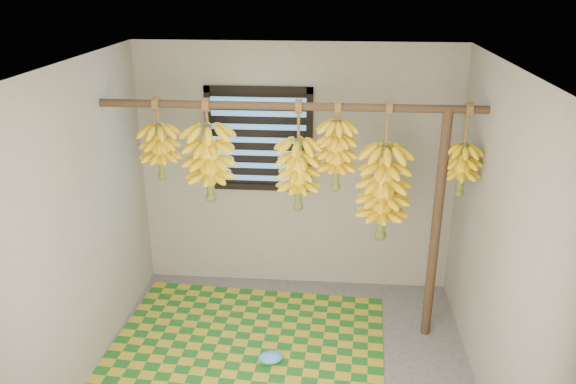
# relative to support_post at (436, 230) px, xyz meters

# --- Properties ---
(floor) EXTENTS (3.00, 3.00, 0.01)m
(floor) POSITION_rel_support_post_xyz_m (-1.20, -0.70, -1.00)
(floor) COLOR #4D4D4D
(floor) RESTS_ON ground
(ceiling) EXTENTS (3.00, 3.00, 0.01)m
(ceiling) POSITION_rel_support_post_xyz_m (-1.20, -0.70, 1.40)
(ceiling) COLOR silver
(ceiling) RESTS_ON wall_back
(wall_back) EXTENTS (3.00, 0.01, 2.40)m
(wall_back) POSITION_rel_support_post_xyz_m (-1.20, 0.80, 0.20)
(wall_back) COLOR gray
(wall_back) RESTS_ON floor
(wall_left) EXTENTS (0.01, 3.00, 2.40)m
(wall_left) POSITION_rel_support_post_xyz_m (-2.71, -0.70, 0.20)
(wall_left) COLOR gray
(wall_left) RESTS_ON floor
(wall_right) EXTENTS (0.01, 3.00, 2.40)m
(wall_right) POSITION_rel_support_post_xyz_m (0.30, -0.70, 0.20)
(wall_right) COLOR gray
(wall_right) RESTS_ON floor
(window) EXTENTS (1.00, 0.04, 1.00)m
(window) POSITION_rel_support_post_xyz_m (-1.55, 0.78, 0.50)
(window) COLOR black
(window) RESTS_ON wall_back
(hanging_pole) EXTENTS (3.00, 0.06, 0.06)m
(hanging_pole) POSITION_rel_support_post_xyz_m (-1.20, 0.00, 1.00)
(hanging_pole) COLOR #473021
(hanging_pole) RESTS_ON wall_left
(support_post) EXTENTS (0.08, 0.08, 2.00)m
(support_post) POSITION_rel_support_post_xyz_m (0.00, 0.00, 0.00)
(support_post) COLOR #473021
(support_post) RESTS_ON floor
(woven_mat) EXTENTS (2.39, 1.96, 0.01)m
(woven_mat) POSITION_rel_support_post_xyz_m (-1.54, -0.35, -0.99)
(woven_mat) COLOR #1A5A1C
(woven_mat) RESTS_ON floor
(plastic_bag) EXTENTS (0.23, 0.19, 0.08)m
(plastic_bag) POSITION_rel_support_post_xyz_m (-1.31, -0.52, -0.95)
(plastic_bag) COLOR #3993D8
(plastic_bag) RESTS_ON woven_mat
(banana_bunch_a) EXTENTS (0.31, 0.31, 0.67)m
(banana_bunch_a) POSITION_rel_support_post_xyz_m (-2.25, 0.00, 0.61)
(banana_bunch_a) COLOR brown
(banana_bunch_a) RESTS_ON hanging_pole
(banana_bunch_b) EXTENTS (0.40, 0.40, 0.85)m
(banana_bunch_b) POSITION_rel_support_post_xyz_m (-1.85, 0.00, 0.52)
(banana_bunch_b) COLOR brown
(banana_bunch_b) RESTS_ON hanging_pole
(banana_bunch_c) EXTENTS (0.34, 0.34, 0.90)m
(banana_bunch_c) POSITION_rel_support_post_xyz_m (-1.13, 0.00, 0.45)
(banana_bunch_c) COLOR brown
(banana_bunch_c) RESTS_ON hanging_pole
(banana_bunch_d) EXTENTS (0.30, 0.30, 0.72)m
(banana_bunch_d) POSITION_rel_support_post_xyz_m (-0.83, 0.00, 0.61)
(banana_bunch_d) COLOR brown
(banana_bunch_d) RESTS_ON hanging_pole
(banana_bunch_e) EXTENTS (0.38, 0.38, 1.14)m
(banana_bunch_e) POSITION_rel_support_post_xyz_m (-0.45, 0.00, 0.31)
(banana_bunch_e) COLOR brown
(banana_bunch_e) RESTS_ON hanging_pole
(banana_bunch_f) EXTENTS (0.28, 0.28, 0.74)m
(banana_bunch_f) POSITION_rel_support_post_xyz_m (0.15, 0.00, 0.52)
(banana_bunch_f) COLOR brown
(banana_bunch_f) RESTS_ON hanging_pole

